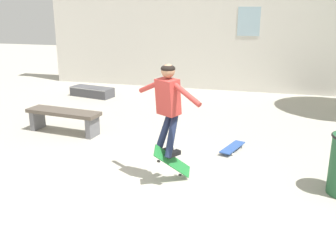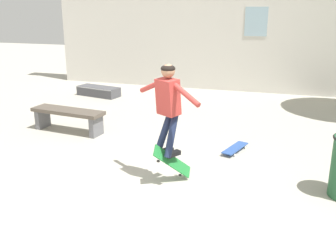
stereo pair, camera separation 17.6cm
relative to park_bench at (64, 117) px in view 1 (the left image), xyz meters
The scene contains 7 objects.
ground_plane 3.76m from the park_bench, 47.26° to the right, with size 40.00×40.00×0.00m, color #B2AD9E.
building_backdrop 6.40m from the park_bench, 65.68° to the left, with size 12.34×0.52×5.43m.
park_bench is the anchor object (origin of this frame).
skate_ledge 3.53m from the park_bench, 106.17° to the left, with size 1.46×0.81×0.30m.
skater 3.55m from the park_bench, 31.43° to the right, with size 1.18×0.76×1.45m.
skateboard_flipping 3.47m from the park_bench, 30.72° to the right, with size 0.49×0.61×0.65m.
skateboard_resting 3.80m from the park_bench, ahead, with size 0.45×0.82×0.08m.
Camera 1 is at (1.83, -4.39, 2.77)m, focal length 40.00 mm.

